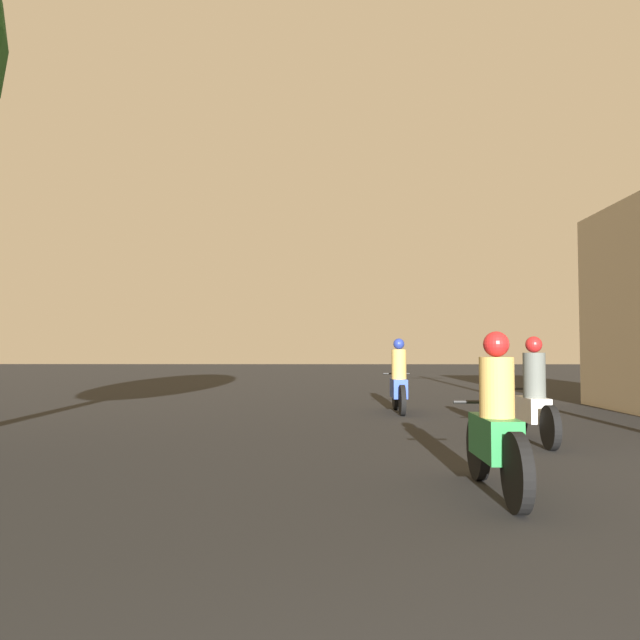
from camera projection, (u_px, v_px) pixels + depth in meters
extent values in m
cylinder|color=black|center=(478.00, 447.00, 6.53)|extent=(0.10, 0.68, 0.68)
cylinder|color=black|center=(517.00, 473.00, 5.17)|extent=(0.10, 0.68, 0.68)
cube|color=#1E6B33|center=(495.00, 437.00, 5.86)|extent=(0.30, 0.90, 0.39)
cylinder|color=black|center=(483.00, 402.00, 6.32)|extent=(0.60, 0.04, 0.04)
cylinder|color=#B28E47|center=(497.00, 387.00, 5.80)|extent=(0.32, 0.32, 0.56)
sphere|color=#A51919|center=(496.00, 344.00, 5.81)|extent=(0.24, 0.24, 0.24)
cylinder|color=black|center=(519.00, 416.00, 9.88)|extent=(0.10, 0.61, 0.61)
cylinder|color=black|center=(550.00, 428.00, 8.45)|extent=(0.10, 0.61, 0.61)
cube|color=silver|center=(533.00, 409.00, 9.18)|extent=(0.30, 0.77, 0.36)
cylinder|color=black|center=(523.00, 389.00, 9.66)|extent=(0.60, 0.04, 0.04)
cylinder|color=#4C514C|center=(534.00, 375.00, 9.12)|extent=(0.32, 0.32, 0.66)
sphere|color=#A51919|center=(534.00, 345.00, 9.15)|extent=(0.24, 0.24, 0.24)
cylinder|color=black|center=(395.00, 395.00, 14.26)|extent=(0.10, 0.64, 0.64)
cylinder|color=black|center=(402.00, 400.00, 12.90)|extent=(0.10, 0.64, 0.64)
cube|color=#1E389E|center=(399.00, 388.00, 13.59)|extent=(0.30, 0.91, 0.41)
cylinder|color=black|center=(396.00, 374.00, 14.04)|extent=(0.60, 0.04, 0.04)
cylinder|color=#B28E47|center=(399.00, 364.00, 13.53)|extent=(0.32, 0.32, 0.64)
sphere|color=navy|center=(399.00, 344.00, 13.55)|extent=(0.24, 0.24, 0.24)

